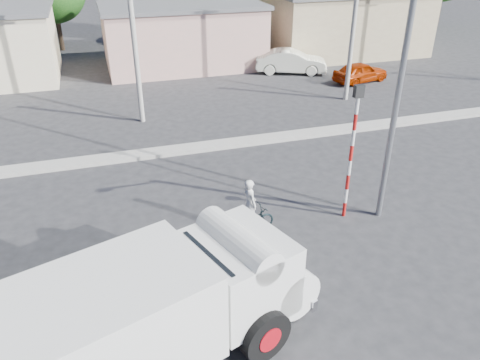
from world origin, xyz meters
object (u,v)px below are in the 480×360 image
object	(u,v)px
traffic_pole	(352,143)
streetlight	(398,64)
bicycle	(249,222)
car_red	(360,72)
cyclist	(250,212)
car_cream	(291,62)
truck	(167,306)

from	to	relation	value
traffic_pole	streetlight	distance (m)	2.56
bicycle	traffic_pole	distance (m)	3.91
car_red	streetlight	xyz separation A→B (m)	(-7.29, -13.50, 4.36)
cyclist	streetlight	bearing A→B (deg)	-104.66
streetlight	car_cream	bearing A→B (deg)	76.25
bicycle	streetlight	world-z (taller)	streetlight
truck	bicycle	world-z (taller)	truck
car_red	traffic_pole	distance (m)	15.68
bicycle	streetlight	bearing A→B (deg)	-104.66
cyclist	traffic_pole	world-z (taller)	traffic_pole
bicycle	car_cream	distance (m)	18.32
cyclist	car_red	world-z (taller)	cyclist
car_cream	streetlight	distance (m)	17.59
car_cream	traffic_pole	bearing A→B (deg)	-175.25
cyclist	bicycle	bearing A→B (deg)	-0.00
bicycle	car_red	distance (m)	17.55
car_cream	cyclist	bearing A→B (deg)	175.03
bicycle	cyclist	bearing A→B (deg)	-0.00
cyclist	car_cream	size ratio (longest dim) A/B	0.35
streetlight	bicycle	bearing A→B (deg)	176.80
truck	car_red	world-z (taller)	truck
cyclist	traffic_pole	size ratio (longest dim) A/B	0.36
truck	cyclist	world-z (taller)	truck
cyclist	streetlight	distance (m)	5.92
car_cream	traffic_pole	size ratio (longest dim) A/B	1.03
bicycle	car_cream	bearing A→B (deg)	-38.23
streetlight	car_red	bearing A→B (deg)	61.62
truck	cyclist	distance (m)	5.06
truck	car_cream	size ratio (longest dim) A/B	1.54
truck	car_cream	distance (m)	23.26
truck	car_red	distance (m)	22.57
bicycle	traffic_pole	size ratio (longest dim) A/B	0.38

